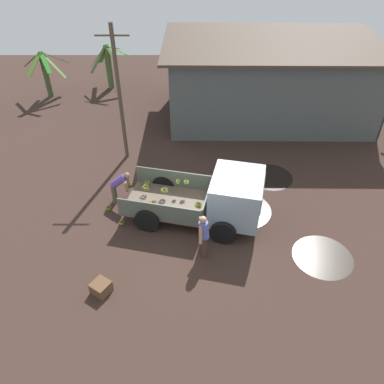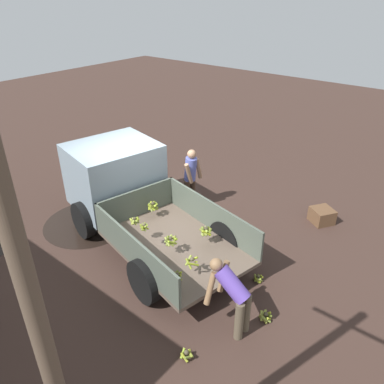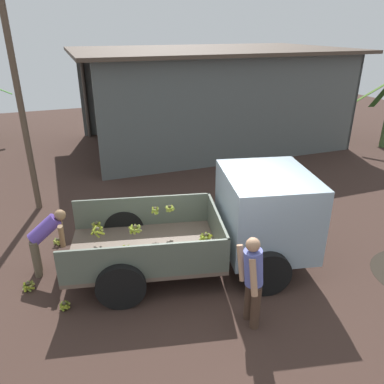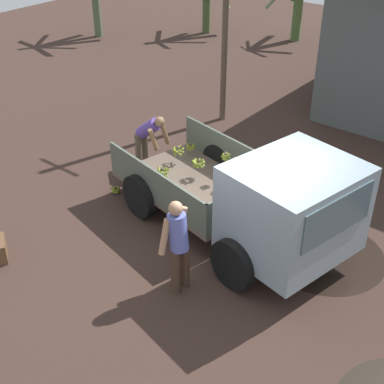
% 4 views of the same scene
% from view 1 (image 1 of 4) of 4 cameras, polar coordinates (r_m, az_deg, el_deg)
% --- Properties ---
extents(ground, '(36.00, 36.00, 0.00)m').
position_cam_1_polar(ground, '(13.06, 3.10, -5.30)').
color(ground, '#3A2822').
extents(mud_patch_0, '(1.86, 1.86, 0.01)m').
position_cam_1_polar(mud_patch_0, '(15.64, 11.76, 2.26)').
color(mud_patch_0, black).
rests_on(mud_patch_0, ground).
extents(mud_patch_1, '(1.91, 1.91, 0.01)m').
position_cam_1_polar(mud_patch_1, '(12.78, 19.29, -9.30)').
color(mud_patch_1, black).
rests_on(mud_patch_1, ground).
extents(mud_patch_2, '(2.13, 2.13, 0.01)m').
position_cam_1_polar(mud_patch_2, '(13.84, 7.64, -2.67)').
color(mud_patch_2, black).
rests_on(mud_patch_2, ground).
extents(cargo_truck, '(5.00, 2.97, 1.93)m').
position_cam_1_polar(cargo_truck, '(12.64, 4.82, -0.91)').
color(cargo_truck, brown).
rests_on(cargo_truck, ground).
extents(warehouse_shed, '(10.52, 6.66, 3.71)m').
position_cam_1_polar(warehouse_shed, '(19.67, 13.61, 18.53)').
color(warehouse_shed, '#525756').
rests_on(warehouse_shed, ground).
extents(utility_pole, '(1.26, 0.16, 5.57)m').
position_cam_1_polar(utility_pole, '(15.51, -11.00, 14.40)').
color(utility_pole, brown).
rests_on(utility_pole, ground).
extents(banana_palm_0, '(2.39, 2.61, 2.53)m').
position_cam_1_polar(banana_palm_0, '(23.13, -21.40, 16.58)').
color(banana_palm_0, '#455930').
rests_on(banana_palm_0, ground).
extents(banana_palm_2, '(2.26, 2.15, 2.51)m').
position_cam_1_polar(banana_palm_2, '(23.38, -12.60, 18.28)').
color(banana_palm_2, '#4D6D37').
rests_on(banana_palm_2, ground).
extents(person_foreground_visitor, '(0.36, 0.66, 1.62)m').
position_cam_1_polar(person_foreground_visitor, '(11.50, 1.80, -6.48)').
color(person_foreground_visitor, '#453024').
rests_on(person_foreground_visitor, ground).
extents(person_worker_loading, '(0.75, 0.66, 1.29)m').
position_cam_1_polar(person_worker_loading, '(13.88, -11.06, 1.08)').
color(person_worker_loading, brown).
rests_on(person_worker_loading, ground).
extents(person_bystander_near_shed, '(0.49, 0.53, 1.59)m').
position_cam_1_polar(person_bystander_near_shed, '(17.62, 0.78, 10.88)').
color(person_bystander_near_shed, '#423D27').
rests_on(person_bystander_near_shed, ground).
extents(banana_bunch_on_ground_0, '(0.20, 0.20, 0.15)m').
position_cam_1_polar(banana_bunch_on_ground_0, '(13.31, -10.72, -4.60)').
color(banana_bunch_on_ground_0, '#4B4431').
rests_on(banana_bunch_on_ground_0, ground).
extents(banana_bunch_on_ground_1, '(0.24, 0.24, 0.18)m').
position_cam_1_polar(banana_bunch_on_ground_1, '(13.99, -12.64, -2.35)').
color(banana_bunch_on_ground_1, '#463F2D').
rests_on(banana_bunch_on_ground_1, ground).
extents(banana_bunch_on_ground_2, '(0.22, 0.22, 0.18)m').
position_cam_1_polar(banana_bunch_on_ground_2, '(14.98, -9.51, 1.24)').
color(banana_bunch_on_ground_2, '#4A4330').
rests_on(banana_bunch_on_ground_2, ground).
extents(wooden_crate_0, '(0.68, 0.68, 0.36)m').
position_cam_1_polar(wooden_crate_0, '(11.40, -13.69, -13.94)').
color(wooden_crate_0, brown).
rests_on(wooden_crate_0, ground).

